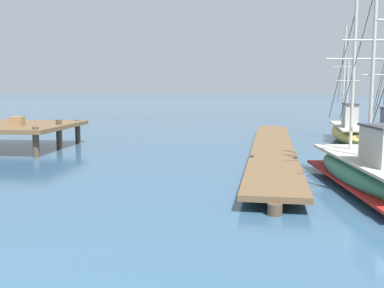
% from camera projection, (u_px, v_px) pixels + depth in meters
% --- Properties ---
extents(floating_dock, '(2.59, 20.66, 0.53)m').
position_uv_depth(floating_dock, '(273.00, 146.00, 20.67)').
color(floating_dock, brown).
rests_on(floating_dock, ground).
extents(fishing_boat_1, '(1.97, 8.88, 6.71)m').
position_uv_depth(fishing_boat_1, '(347.00, 130.00, 25.27)').
color(fishing_boat_1, gold).
rests_on(fishing_boat_1, ground).
extents(fishing_boat_2, '(2.97, 8.51, 6.44)m').
position_uv_depth(fishing_boat_2, '(374.00, 170.00, 13.28)').
color(fishing_boat_2, '#337556').
rests_on(fishing_boat_2, ground).
extents(pier_platform, '(6.22, 6.01, 1.67)m').
position_uv_depth(pier_platform, '(9.00, 127.00, 22.36)').
color(pier_platform, brown).
rests_on(pier_platform, ground).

